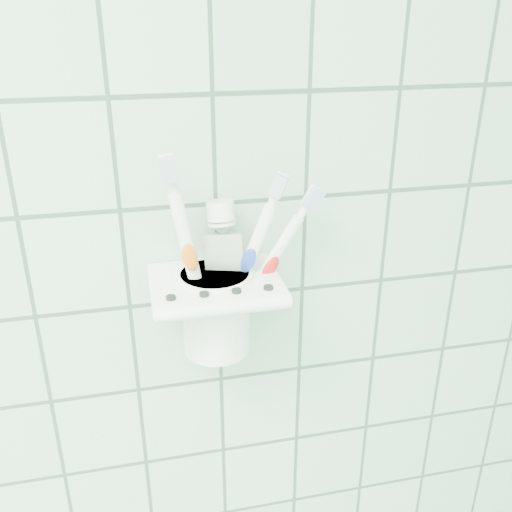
{
  "coord_description": "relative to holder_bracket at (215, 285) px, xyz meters",
  "views": [
    {
      "loc": [
        0.59,
        0.66,
        1.55
      ],
      "look_at": [
        0.69,
        1.1,
        1.34
      ],
      "focal_mm": 40.0,
      "sensor_mm": 36.0,
      "label": 1
    }
  ],
  "objects": [
    {
      "name": "holder_bracket",
      "position": [
        0.0,
        0.0,
        0.0
      ],
      "size": [
        0.13,
        0.1,
        0.04
      ],
      "color": "white",
      "rests_on": "wall_back"
    },
    {
      "name": "toothbrush_blue",
      "position": [
        0.0,
        0.01,
        0.03
      ],
      "size": [
        0.07,
        0.03,
        0.19
      ],
      "rotation": [
        -0.1,
        0.34,
        -0.47
      ],
      "color": "white",
      "rests_on": "cup"
    },
    {
      "name": "toothbrush_orange",
      "position": [
        0.0,
        -0.0,
        0.03
      ],
      "size": [
        0.1,
        0.03,
        0.18
      ],
      "rotation": [
        -0.02,
        0.59,
        0.11
      ],
      "color": "white",
      "rests_on": "cup"
    },
    {
      "name": "toothbrush_pink",
      "position": [
        -0.01,
        -0.0,
        0.04
      ],
      "size": [
        0.04,
        0.02,
        0.2
      ],
      "rotation": [
        0.01,
        -0.17,
        -0.02
      ],
      "color": "white",
      "rests_on": "cup"
    },
    {
      "name": "toothpaste_tube",
      "position": [
        0.02,
        0.0,
        0.02
      ],
      "size": [
        0.04,
        0.04,
        0.15
      ],
      "rotation": [
        -0.14,
        -0.07,
        -0.27
      ],
      "color": "silver",
      "rests_on": "cup"
    },
    {
      "name": "cup",
      "position": [
        0.0,
        0.0,
        -0.03
      ],
      "size": [
        0.08,
        0.08,
        0.09
      ],
      "color": "white",
      "rests_on": "holder_bracket"
    }
  ]
}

